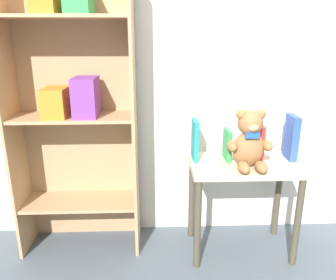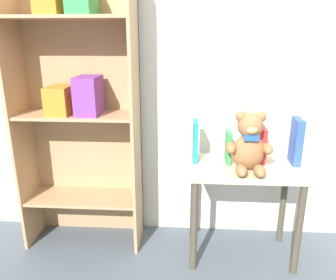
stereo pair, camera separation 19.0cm
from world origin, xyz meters
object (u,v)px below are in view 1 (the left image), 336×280
object	(u,v)px
book_standing_teal	(195,140)
book_standing_blue	(291,137)
display_table	(243,179)
teddy_bear	(250,141)
book_standing_red	(258,141)
bookshelf_side	(74,100)
book_standing_green	(227,145)

from	to	relation	value
book_standing_teal	book_standing_blue	xyz separation A→B (m)	(0.57, -0.01, 0.01)
display_table	teddy_bear	bearing A→B (deg)	-89.84
book_standing_red	book_standing_blue	size ratio (longest dim) A/B	0.78
teddy_bear	book_standing_red	xyz separation A→B (m)	(0.10, 0.14, -0.05)
book_standing_teal	bookshelf_side	bearing A→B (deg)	172.25
teddy_bear	book_standing_teal	bearing A→B (deg)	155.89
book_standing_teal	book_standing_green	distance (m)	0.19
bookshelf_side	book_standing_teal	world-z (taller)	bookshelf_side
book_standing_teal	book_standing_red	bearing A→B (deg)	-0.05
teddy_bear	book_standing_blue	world-z (taller)	teddy_bear
book_standing_teal	book_standing_red	xyz separation A→B (m)	(0.38, 0.01, -0.02)
book_standing_red	display_table	bearing A→B (deg)	-141.97
book_standing_teal	teddy_bear	bearing A→B (deg)	-25.78
teddy_bear	book_standing_teal	distance (m)	0.32
book_standing_blue	book_standing_green	bearing A→B (deg)	-177.72
display_table	book_standing_blue	bearing A→B (deg)	10.93
bookshelf_side	book_standing_red	size ratio (longest dim) A/B	8.22
teddy_bear	book_standing_green	bearing A→B (deg)	128.28
display_table	book_standing_green	world-z (taller)	book_standing_green
display_table	book_standing_teal	world-z (taller)	book_standing_teal
teddy_bear	book_standing_blue	distance (m)	0.31
display_table	book_standing_red	size ratio (longest dim) A/B	3.07
book_standing_red	book_standing_blue	bearing A→B (deg)	-4.35
bookshelf_side	teddy_bear	bearing A→B (deg)	-11.61
display_table	bookshelf_side	bearing A→B (deg)	172.14
teddy_bear	display_table	bearing A→B (deg)	90.16
teddy_bear	book_standing_blue	bearing A→B (deg)	23.06
bookshelf_side	book_standing_red	xyz separation A→B (m)	(1.08, -0.06, -0.25)
display_table	book_standing_blue	xyz separation A→B (m)	(0.29, 0.06, 0.24)
display_table	teddy_bear	xyz separation A→B (m)	(0.00, -0.07, 0.25)
book_standing_green	book_standing_teal	bearing A→B (deg)	177.47
bookshelf_side	display_table	xyz separation A→B (m)	(0.99, -0.14, -0.46)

